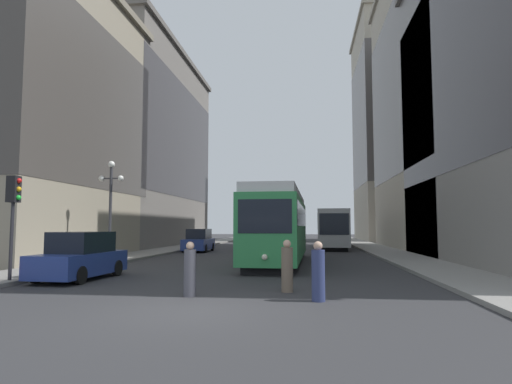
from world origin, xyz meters
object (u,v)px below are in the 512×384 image
at_px(pedestrian_crossing_near, 190,271).
at_px(lamp_post_left_near, 111,195).
at_px(streetcar, 279,225).
at_px(parked_car_left_near, 199,241).
at_px(pedestrian_on_sidewalk, 287,268).
at_px(traffic_light_near_left, 14,200).
at_px(parked_car_left_mid, 81,257).
at_px(transit_bus, 332,227).
at_px(pedestrian_crossing_far, 318,273).

bearing_deg(pedestrian_crossing_near, lamp_post_left_near, 95.85).
relative_size(streetcar, parked_car_left_near, 3.04).
distance_m(pedestrian_crossing_near, pedestrian_on_sidewalk, 3.02).
relative_size(pedestrian_on_sidewalk, traffic_light_near_left, 0.44).
xyz_separation_m(parked_car_left_mid, lamp_post_left_near, (-1.90, 6.33, 2.89)).
xyz_separation_m(transit_bus, traffic_light_near_left, (-12.71, -26.60, 1.04)).
bearing_deg(pedestrian_on_sidewalk, pedestrian_crossing_near, -100.22).
distance_m(parked_car_left_mid, traffic_light_near_left, 3.19).
relative_size(parked_car_left_mid, lamp_post_left_near, 0.81).
xyz_separation_m(streetcar, pedestrian_on_sidewalk, (0.94, -10.52, -1.35)).
relative_size(parked_car_left_near, traffic_light_near_left, 1.22).
bearing_deg(lamp_post_left_near, parked_car_left_mid, -73.27).
bearing_deg(traffic_light_near_left, pedestrian_on_sidewalk, -3.48).
distance_m(pedestrian_on_sidewalk, traffic_light_near_left, 10.04).
bearing_deg(streetcar, parked_car_left_near, 127.27).
xyz_separation_m(streetcar, pedestrian_crossing_far, (1.86, -12.06, -1.34)).
relative_size(pedestrian_crossing_far, pedestrian_on_sidewalk, 1.01).
xyz_separation_m(pedestrian_on_sidewalk, traffic_light_near_left, (-9.77, 0.60, 2.23)).
height_order(pedestrian_crossing_near, pedestrian_crossing_far, pedestrian_crossing_far).
height_order(parked_car_left_near, lamp_post_left_near, lamp_post_left_near).
xyz_separation_m(streetcar, traffic_light_near_left, (-8.83, -9.92, 0.88)).
relative_size(transit_bus, lamp_post_left_near, 2.40).
bearing_deg(parked_car_left_near, pedestrian_crossing_far, -69.01).
relative_size(parked_car_left_near, parked_car_left_mid, 1.02).
xyz_separation_m(streetcar, parked_car_left_near, (-7.15, 9.82, -1.26)).
xyz_separation_m(streetcar, transit_bus, (3.87, 16.68, -0.15)).
bearing_deg(transit_bus, pedestrian_on_sidewalk, -94.24).
height_order(pedestrian_crossing_far, pedestrian_on_sidewalk, pedestrian_crossing_far).
xyz_separation_m(parked_car_left_mid, pedestrian_crossing_near, (5.30, -3.42, -0.10)).
bearing_deg(pedestrian_crossing_far, parked_car_left_mid, -68.61).
relative_size(transit_bus, parked_car_left_mid, 2.97).
bearing_deg(lamp_post_left_near, pedestrian_on_sidewalk, -40.65).
relative_size(parked_car_left_mid, pedestrian_crossing_far, 2.71).
bearing_deg(streetcar, pedestrian_crossing_near, -97.76).
bearing_deg(lamp_post_left_near, streetcar, 12.09).
relative_size(parked_car_left_near, pedestrian_crossing_near, 2.83).
bearing_deg(parked_car_left_near, parked_car_left_mid, -91.38).
bearing_deg(parked_car_left_mid, pedestrian_on_sidewalk, -13.40).
height_order(transit_bus, pedestrian_crossing_near, transit_bus).
xyz_separation_m(pedestrian_crossing_near, traffic_light_near_left, (-6.99, 1.77, 2.25)).
bearing_deg(streetcar, pedestrian_on_sidewalk, -83.68).
distance_m(pedestrian_crossing_near, lamp_post_left_near, 12.49).
bearing_deg(pedestrian_crossing_far, pedestrian_crossing_near, -51.57).
bearing_deg(lamp_post_left_near, pedestrian_crossing_far, -42.86).
bearing_deg(pedestrian_crossing_near, streetcar, 50.41).
relative_size(pedestrian_on_sidewalk, lamp_post_left_near, 0.30).
height_order(transit_bus, lamp_post_left_near, lamp_post_left_near).
relative_size(streetcar, pedestrian_crossing_near, 8.60).
distance_m(parked_car_left_near, pedestrian_crossing_far, 23.67).
bearing_deg(pedestrian_crossing_far, parked_car_left_near, -113.36).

